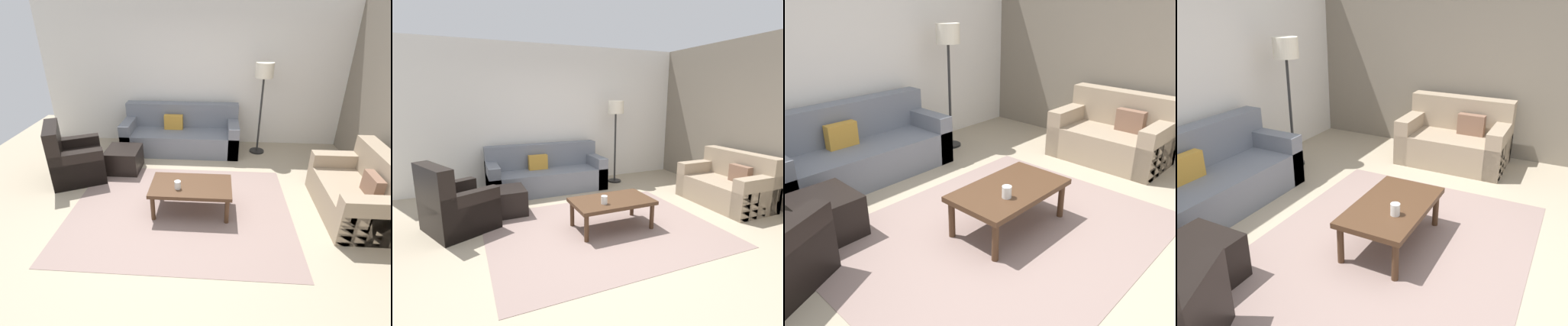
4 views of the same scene
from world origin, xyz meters
The scene contains 10 objects.
ground_plane centered at (0.00, 0.00, 0.00)m, with size 8.00×8.00×0.00m, color tan.
rear_partition centered at (0.00, 2.60, 1.40)m, with size 6.00×0.12×2.80m, color silver.
stone_feature_panel centered at (3.00, 0.00, 1.40)m, with size 0.12×5.20×2.80m, color slate.
area_rug centered at (0.00, 0.00, 0.00)m, with size 3.07×2.40×0.01m, color gray.
couch_main centered at (-0.21, 2.12, 0.30)m, with size 2.22×0.85×0.88m.
couch_loveseat centered at (2.46, 0.13, 0.30)m, with size 0.86×1.43×0.88m.
ottoman centered at (-1.11, 1.14, 0.20)m, with size 0.56×0.56×0.40m, color black.
coffee_table centered at (0.15, 0.03, 0.36)m, with size 1.10×0.64×0.41m.
cup centered at (-0.02, -0.07, 0.46)m, with size 0.09×0.09×0.11m, color white.
lamp_standing centered at (1.29, 2.06, 1.41)m, with size 0.32×0.32×1.71m.
Camera 3 is at (-2.40, -1.99, 2.02)m, focal length 36.24 mm.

